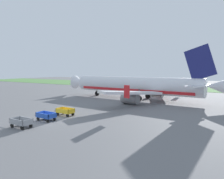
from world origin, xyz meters
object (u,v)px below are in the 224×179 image
object	(u,v)px
baggage_cart_nearest	(21,122)
baggage_cart_second_in_row	(46,116)
airplane	(138,86)
baggage_cart_third_in_row	(65,111)

from	to	relation	value
baggage_cart_nearest	baggage_cart_second_in_row	bearing A→B (deg)	90.88
airplane	baggage_cart_third_in_row	bearing A→B (deg)	-97.02
airplane	baggage_cart_second_in_row	size ratio (longest dim) A/B	10.55
baggage_cart_nearest	baggage_cart_third_in_row	world-z (taller)	same
baggage_cart_third_in_row	airplane	bearing A→B (deg)	82.98
baggage_cart_nearest	baggage_cart_second_in_row	size ratio (longest dim) A/B	1.00
baggage_cart_second_in_row	baggage_cart_third_in_row	xyz separation A→B (m)	(0.11, 3.43, 0.00)
baggage_cart_second_in_row	baggage_cart_nearest	bearing A→B (deg)	-89.12
baggage_cart_nearest	baggage_cart_third_in_row	size ratio (longest dim) A/B	1.00
airplane	baggage_cart_second_in_row	bearing A→B (deg)	-96.28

